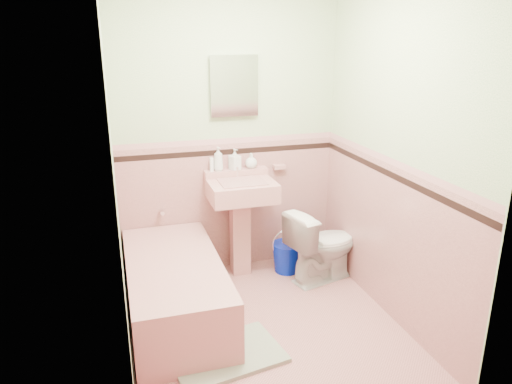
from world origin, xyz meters
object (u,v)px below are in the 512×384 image
object	(u,v)px
bathtub	(175,291)
soap_bottle_right	(251,161)
soap_bottle_left	(218,159)
shoe	(211,351)
sink	(242,229)
bucket	(287,257)
medicine_cabinet	(234,86)
toilet	(323,245)
soap_bottle_mid	(235,159)

from	to	relation	value
bathtub	soap_bottle_right	world-z (taller)	soap_bottle_right
soap_bottle_left	shoe	size ratio (longest dim) A/B	1.29
sink	shoe	world-z (taller)	sink
bathtub	bucket	distance (m)	1.21
bathtub	medicine_cabinet	xyz separation A→B (m)	(0.68, 0.74, 1.47)
toilet	bucket	xyz separation A→B (m)	(-0.25, 0.24, -0.20)
shoe	sink	bearing A→B (deg)	41.97
medicine_cabinet	soap_bottle_right	bearing A→B (deg)	-11.87
soap_bottle_right	toilet	distance (m)	0.99
soap_bottle_mid	bucket	world-z (taller)	soap_bottle_mid
bathtub	shoe	xyz separation A→B (m)	(0.16, -0.59, -0.16)
bathtub	shoe	distance (m)	0.63
medicine_cabinet	toilet	size ratio (longest dim) A/B	0.76
soap_bottle_left	soap_bottle_right	xyz separation A→B (m)	(0.30, 0.00, -0.04)
sink	soap_bottle_left	bearing A→B (deg)	131.64
bucket	shoe	xyz separation A→B (m)	(-0.95, -1.08, -0.08)
shoe	bathtub	bearing A→B (deg)	81.72
medicine_cabinet	bucket	bearing A→B (deg)	-31.39
shoe	bucket	bearing A→B (deg)	25.66
soap_bottle_mid	soap_bottle_right	xyz separation A→B (m)	(0.15, 0.00, -0.03)
bathtub	toilet	bearing A→B (deg)	10.35
bathtub	soap_bottle_mid	distance (m)	1.28
toilet	soap_bottle_mid	bearing A→B (deg)	40.74
soap_bottle_left	sink	bearing A→B (deg)	-48.36
medicine_cabinet	shoe	bearing A→B (deg)	-111.44
soap_bottle_mid	bathtub	bearing A→B (deg)	-133.35
sink	medicine_cabinet	world-z (taller)	medicine_cabinet
medicine_cabinet	sink	bearing A→B (deg)	-90.00
medicine_cabinet	shoe	xyz separation A→B (m)	(-0.52, -1.33, -1.64)
bathtub	soap_bottle_left	bearing A→B (deg)	53.78
soap_bottle_mid	soap_bottle_right	size ratio (longest dim) A/B	1.37
sink	soap_bottle_mid	distance (m)	0.63
bathtub	soap_bottle_right	size ratio (longest dim) A/B	10.97
bathtub	medicine_cabinet	world-z (taller)	medicine_cabinet
soap_bottle_mid	soap_bottle_right	distance (m)	0.15
soap_bottle_left	soap_bottle_mid	size ratio (longest dim) A/B	1.14
soap_bottle_right	shoe	size ratio (longest dim) A/B	0.83
sink	soap_bottle_right	distance (m)	0.63
sink	shoe	size ratio (longest dim) A/B	5.46
bathtub	bucket	bearing A→B (deg)	23.66
medicine_cabinet	bucket	world-z (taller)	medicine_cabinet
soap_bottle_right	bucket	distance (m)	0.97
sink	bucket	xyz separation A→B (m)	(0.42, -0.05, -0.31)
bucket	shoe	size ratio (longest dim) A/B	1.68
soap_bottle_right	shoe	xyz separation A→B (m)	(-0.67, -1.30, -0.97)
toilet	bathtub	bearing A→B (deg)	85.35
bucket	bathtub	bearing A→B (deg)	-156.34
medicine_cabinet	bucket	size ratio (longest dim) A/B	1.83
soap_bottle_right	medicine_cabinet	bearing A→B (deg)	168.13
soap_bottle_left	medicine_cabinet	bearing A→B (deg)	10.62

